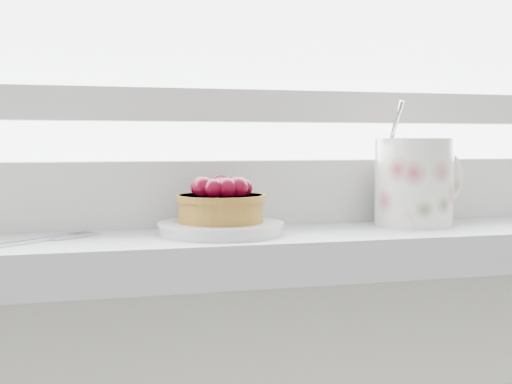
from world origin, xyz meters
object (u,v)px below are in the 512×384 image
object	(u,v)px
saucer	(221,228)
raspberry_tart	(221,201)
fork	(22,242)
floral_mug	(416,180)

from	to	relation	value
saucer	raspberry_tart	bearing A→B (deg)	-141.56
saucer	fork	xyz separation A→B (m)	(-0.19, -0.02, -0.00)
fork	floral_mug	bearing A→B (deg)	4.56
saucer	floral_mug	size ratio (longest dim) A/B	0.91
saucer	raspberry_tart	size ratio (longest dim) A/B	1.42
floral_mug	fork	distance (m)	0.41
raspberry_tart	fork	distance (m)	0.19
raspberry_tart	floral_mug	world-z (taller)	floral_mug
raspberry_tart	floral_mug	bearing A→B (deg)	4.39
saucer	raspberry_tart	world-z (taller)	raspberry_tart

